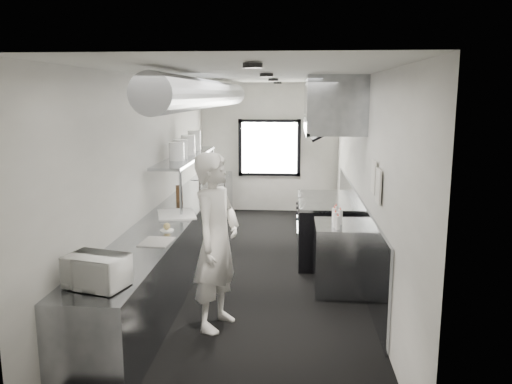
% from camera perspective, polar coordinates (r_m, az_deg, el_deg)
% --- Properties ---
extents(floor, '(3.00, 8.00, 0.01)m').
position_cam_1_polar(floor, '(7.63, -0.02, -8.68)').
color(floor, black).
rests_on(floor, ground).
extents(ceiling, '(3.00, 8.00, 0.01)m').
position_cam_1_polar(ceiling, '(7.20, -0.03, 12.84)').
color(ceiling, beige).
rests_on(ceiling, wall_back).
extents(wall_back, '(3.00, 0.02, 2.80)m').
position_cam_1_polar(wall_back, '(11.25, 1.50, 4.95)').
color(wall_back, silver).
rests_on(wall_back, floor).
extents(wall_front, '(3.00, 0.02, 2.80)m').
position_cam_1_polar(wall_front, '(3.42, -5.11, -8.78)').
color(wall_front, silver).
rests_on(wall_front, floor).
extents(wall_left, '(0.02, 8.00, 2.80)m').
position_cam_1_polar(wall_left, '(7.55, -11.47, 1.86)').
color(wall_left, silver).
rests_on(wall_left, floor).
extents(wall_right, '(0.02, 8.00, 2.80)m').
position_cam_1_polar(wall_right, '(7.33, 11.76, 1.59)').
color(wall_right, silver).
rests_on(wall_right, floor).
extents(wall_cladding, '(0.03, 5.50, 1.10)m').
position_cam_1_polar(wall_cladding, '(7.79, 11.09, -4.24)').
color(wall_cladding, gray).
rests_on(wall_cladding, wall_right).
extents(hvac_duct, '(0.40, 6.40, 0.40)m').
position_cam_1_polar(hvac_duct, '(7.68, -5.11, 10.80)').
color(hvac_duct, '#93959B').
rests_on(hvac_duct, ceiling).
extents(service_window, '(1.36, 0.05, 1.25)m').
position_cam_1_polar(service_window, '(11.21, 1.50, 4.93)').
color(service_window, white).
rests_on(service_window, wall_back).
extents(exhaust_hood, '(0.81, 2.20, 0.88)m').
position_cam_1_polar(exhaust_hood, '(7.90, 8.44, 9.57)').
color(exhaust_hood, gray).
rests_on(exhaust_hood, ceiling).
extents(prep_counter, '(0.70, 6.00, 0.90)m').
position_cam_1_polar(prep_counter, '(7.20, -9.56, -6.28)').
color(prep_counter, gray).
rests_on(prep_counter, floor).
extents(pass_shelf, '(0.45, 3.00, 0.68)m').
position_cam_1_polar(pass_shelf, '(8.42, -7.64, 3.81)').
color(pass_shelf, gray).
rests_on(pass_shelf, prep_counter).
extents(range, '(0.88, 1.60, 0.94)m').
position_cam_1_polar(range, '(8.16, 7.65, -4.04)').
color(range, black).
rests_on(range, floor).
extents(bottle_station, '(0.65, 0.80, 0.90)m').
position_cam_1_polar(bottle_station, '(6.83, 9.27, -7.20)').
color(bottle_station, gray).
rests_on(bottle_station, floor).
extents(far_work_table, '(0.70, 1.20, 0.90)m').
position_cam_1_polar(far_work_table, '(10.72, -4.88, -0.52)').
color(far_work_table, gray).
rests_on(far_work_table, floor).
extents(notice_sheet_a, '(0.02, 0.28, 0.38)m').
position_cam_1_polar(notice_sheet_a, '(6.12, 12.98, 1.65)').
color(notice_sheet_a, silver).
rests_on(notice_sheet_a, wall_right).
extents(notice_sheet_b, '(0.02, 0.28, 0.38)m').
position_cam_1_polar(notice_sheet_b, '(5.79, 13.47, 0.61)').
color(notice_sheet_b, silver).
rests_on(notice_sheet_b, wall_right).
extents(line_cook, '(0.68, 0.82, 1.94)m').
position_cam_1_polar(line_cook, '(5.60, -4.43, -5.53)').
color(line_cook, silver).
rests_on(line_cook, floor).
extents(microwave, '(0.55, 0.47, 0.28)m').
position_cam_1_polar(microwave, '(4.68, -17.33, -8.41)').
color(microwave, white).
rests_on(microwave, prep_counter).
extents(deli_tub_a, '(0.19, 0.19, 0.11)m').
position_cam_1_polar(deli_tub_a, '(5.22, -16.74, -7.38)').
color(deli_tub_a, beige).
rests_on(deli_tub_a, prep_counter).
extents(deli_tub_b, '(0.15, 0.15, 0.10)m').
position_cam_1_polar(deli_tub_b, '(5.19, -17.32, -7.59)').
color(deli_tub_b, beige).
rests_on(deli_tub_b, prep_counter).
extents(newspaper, '(0.35, 0.43, 0.01)m').
position_cam_1_polar(newspaper, '(5.93, -11.01, -5.45)').
color(newspaper, silver).
rests_on(newspaper, prep_counter).
extents(small_plate, '(0.20, 0.20, 0.01)m').
position_cam_1_polar(small_plate, '(6.39, -9.89, -4.21)').
color(small_plate, white).
rests_on(small_plate, prep_counter).
extents(pastry, '(0.08, 0.08, 0.08)m').
position_cam_1_polar(pastry, '(6.37, -9.90, -3.78)').
color(pastry, tan).
rests_on(pastry, small_plate).
extents(cutting_board, '(0.67, 0.78, 0.02)m').
position_cam_1_polar(cutting_board, '(7.18, -8.85, -2.48)').
color(cutting_board, silver).
rests_on(cutting_board, prep_counter).
extents(knife_block, '(0.15, 0.23, 0.23)m').
position_cam_1_polar(knife_block, '(8.10, -8.54, -0.19)').
color(knife_block, brown).
rests_on(knife_block, prep_counter).
extents(plate_stack_a, '(0.29, 0.29, 0.27)m').
position_cam_1_polar(plate_stack_a, '(7.79, -8.83, 4.49)').
color(plate_stack_a, white).
rests_on(plate_stack_a, pass_shelf).
extents(plate_stack_b, '(0.24, 0.24, 0.30)m').
position_cam_1_polar(plate_stack_b, '(8.03, -8.39, 4.78)').
color(plate_stack_b, white).
rests_on(plate_stack_b, pass_shelf).
extents(plate_stack_c, '(0.28, 0.28, 0.32)m').
position_cam_1_polar(plate_stack_c, '(8.50, -7.54, 5.22)').
color(plate_stack_c, white).
rests_on(plate_stack_c, pass_shelf).
extents(plate_stack_d, '(0.27, 0.27, 0.35)m').
position_cam_1_polar(plate_stack_d, '(9.16, -6.88, 5.71)').
color(plate_stack_d, white).
rests_on(plate_stack_d, pass_shelf).
extents(squeeze_bottle_a, '(0.06, 0.06, 0.17)m').
position_cam_1_polar(squeeze_bottle_a, '(6.42, 9.08, -3.39)').
color(squeeze_bottle_a, silver).
rests_on(squeeze_bottle_a, bottle_station).
extents(squeeze_bottle_b, '(0.07, 0.07, 0.19)m').
position_cam_1_polar(squeeze_bottle_b, '(6.51, 8.82, -3.08)').
color(squeeze_bottle_b, silver).
rests_on(squeeze_bottle_b, bottle_station).
extents(squeeze_bottle_c, '(0.09, 0.09, 0.19)m').
position_cam_1_polar(squeeze_bottle_c, '(6.66, 9.33, -2.78)').
color(squeeze_bottle_c, silver).
rests_on(squeeze_bottle_c, bottle_station).
extents(squeeze_bottle_d, '(0.07, 0.07, 0.19)m').
position_cam_1_polar(squeeze_bottle_d, '(6.78, 8.72, -2.54)').
color(squeeze_bottle_d, silver).
rests_on(squeeze_bottle_d, bottle_station).
extents(squeeze_bottle_e, '(0.07, 0.07, 0.17)m').
position_cam_1_polar(squeeze_bottle_e, '(6.99, 8.88, -2.22)').
color(squeeze_bottle_e, silver).
rests_on(squeeze_bottle_e, bottle_station).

